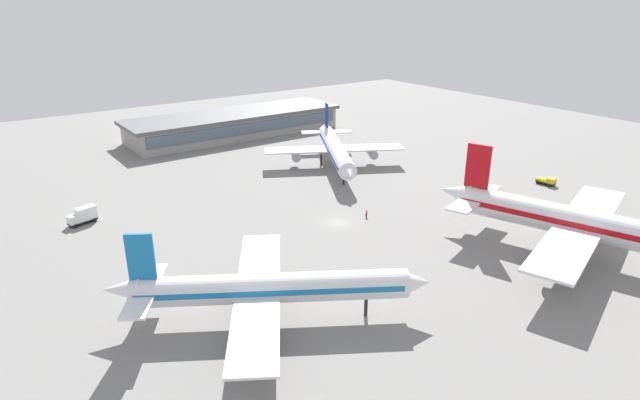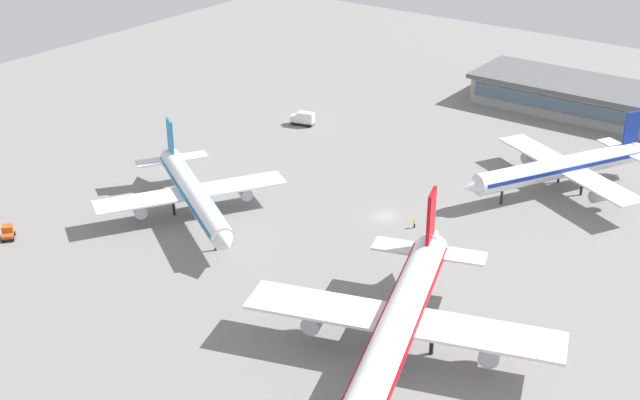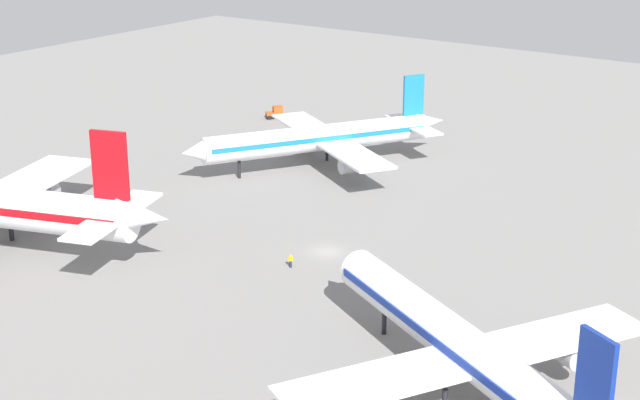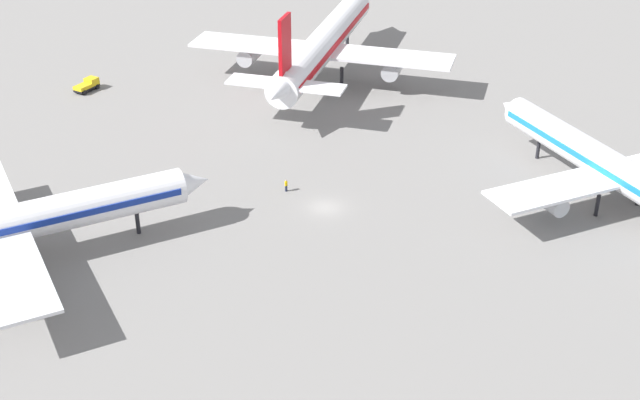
{
  "view_description": "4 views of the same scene",
  "coord_description": "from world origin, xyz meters",
  "px_view_note": "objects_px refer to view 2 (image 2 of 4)",
  "views": [
    {
      "loc": [
        59.88,
        77.34,
        42.5
      ],
      "look_at": [
        5.92,
        1.9,
        6.86
      ],
      "focal_mm": 29.64,
      "sensor_mm": 36.0,
      "label": 1
    },
    {
      "loc": [
        -75.28,
        124.41,
        72.99
      ],
      "look_at": [
        6.12,
        12.55,
        6.58
      ],
      "focal_mm": 48.38,
      "sensor_mm": 36.0,
      "label": 2
    },
    {
      "loc": [
        -94.13,
        -65.56,
        46.66
      ],
      "look_at": [
        10.47,
        8.58,
        2.24
      ],
      "focal_mm": 54.95,
      "sensor_mm": 36.0,
      "label": 3
    },
    {
      "loc": [
        52.35,
        -78.85,
        53.63
      ],
      "look_at": [
        1.17,
        -2.98,
        2.83
      ],
      "focal_mm": 48.04,
      "sensor_mm": 36.0,
      "label": 4
    }
  ],
  "objects_px": {
    "airplane_distant": "(399,324)",
    "airplane_taxiing": "(562,167)",
    "airplane_at_gate": "(193,193)",
    "catering_truck": "(303,119)",
    "baggage_tug": "(8,232)",
    "ground_crew_worker": "(414,224)"
  },
  "relations": [
    {
      "from": "airplane_distant",
      "to": "airplane_taxiing",
      "type": "bearing_deg",
      "value": 164.76
    },
    {
      "from": "airplane_taxiing",
      "to": "airplane_at_gate",
      "type": "bearing_deg",
      "value": -15.91
    },
    {
      "from": "airplane_at_gate",
      "to": "catering_truck",
      "type": "bearing_deg",
      "value": 135.84
    },
    {
      "from": "airplane_at_gate",
      "to": "airplane_distant",
      "type": "distance_m",
      "value": 56.61
    },
    {
      "from": "airplane_taxiing",
      "to": "catering_truck",
      "type": "xyz_separation_m",
      "value": [
        63.8,
        0.59,
        -3.44
      ]
    },
    {
      "from": "baggage_tug",
      "to": "airplane_taxiing",
      "type": "bearing_deg",
      "value": -91.4
    },
    {
      "from": "airplane_distant",
      "to": "ground_crew_worker",
      "type": "xyz_separation_m",
      "value": [
        18.78,
        -36.7,
        -5.4
      ]
    },
    {
      "from": "airplane_at_gate",
      "to": "airplane_distant",
      "type": "xyz_separation_m",
      "value": [
        -54.27,
        16.07,
        1.24
      ]
    },
    {
      "from": "catering_truck",
      "to": "airplane_at_gate",
      "type": "bearing_deg",
      "value": 88.94
    },
    {
      "from": "catering_truck",
      "to": "baggage_tug",
      "type": "xyz_separation_m",
      "value": [
        8.3,
        76.73,
        -0.54
      ]
    },
    {
      "from": "catering_truck",
      "to": "ground_crew_worker",
      "type": "relative_size",
      "value": 3.54
    },
    {
      "from": "baggage_tug",
      "to": "ground_crew_worker",
      "type": "height_order",
      "value": "baggage_tug"
    },
    {
      "from": "airplane_taxiing",
      "to": "baggage_tug",
      "type": "distance_m",
      "value": 105.8
    },
    {
      "from": "catering_truck",
      "to": "ground_crew_worker",
      "type": "distance_m",
      "value": 57.28
    },
    {
      "from": "airplane_taxiing",
      "to": "baggage_tug",
      "type": "relative_size",
      "value": 11.37
    },
    {
      "from": "airplane_distant",
      "to": "baggage_tug",
      "type": "height_order",
      "value": "airplane_distant"
    },
    {
      "from": "baggage_tug",
      "to": "airplane_at_gate",
      "type": "bearing_deg",
      "value": -88.14
    },
    {
      "from": "catering_truck",
      "to": "ground_crew_worker",
      "type": "xyz_separation_m",
      "value": [
        -48.53,
        30.42,
        -0.85
      ]
    },
    {
      "from": "ground_crew_worker",
      "to": "airplane_taxiing",
      "type": "bearing_deg",
      "value": -131.66
    },
    {
      "from": "airplane_taxiing",
      "to": "catering_truck",
      "type": "height_order",
      "value": "airplane_taxiing"
    },
    {
      "from": "airplane_at_gate",
      "to": "catering_truck",
      "type": "distance_m",
      "value": 52.79
    },
    {
      "from": "airplane_at_gate",
      "to": "ground_crew_worker",
      "type": "height_order",
      "value": "airplane_at_gate"
    }
  ]
}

